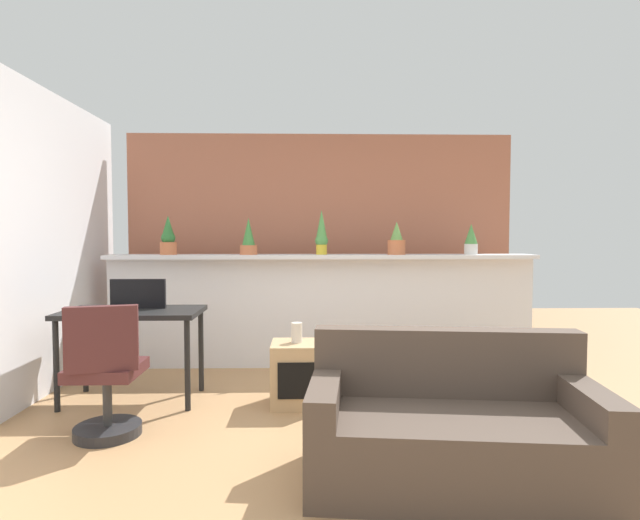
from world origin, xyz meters
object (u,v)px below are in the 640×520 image
object	(u,v)px
potted_plant_2	(322,234)
potted_plant_3	(397,241)
potted_plant_1	(249,239)
desk	(133,320)
potted_plant_4	(471,239)
side_cube_shelf	(297,374)
vase_on_shelf	(297,333)
tv_monitor	(138,294)
potted_plant_0	(168,238)
couch	(452,430)
office_chair	(106,381)

from	to	relation	value
potted_plant_2	potted_plant_3	size ratio (longest dim) A/B	1.36
potted_plant_1	desk	bearing A→B (deg)	-128.75
potted_plant_4	side_cube_shelf	xyz separation A→B (m)	(-1.77, -1.16, -1.07)
potted_plant_1	vase_on_shelf	distance (m)	1.46
tv_monitor	side_cube_shelf	size ratio (longest dim) A/B	0.90
desk	potted_plant_4	bearing A→B (deg)	18.17
potted_plant_0	side_cube_shelf	bearing A→B (deg)	-41.55
potted_plant_2	desk	bearing A→B (deg)	-146.79
potted_plant_3	potted_plant_1	bearing A→B (deg)	178.49
desk	couch	size ratio (longest dim) A/B	0.67
potted_plant_2	side_cube_shelf	world-z (taller)	potted_plant_2
potted_plant_2	potted_plant_3	xyz separation A→B (m)	(0.76, -0.04, -0.07)
side_cube_shelf	vase_on_shelf	distance (m)	0.33
potted_plant_1	potted_plant_2	size ratio (longest dim) A/B	0.82
office_chair	side_cube_shelf	distance (m)	1.42
tv_monitor	couch	world-z (taller)	tv_monitor
potted_plant_1	potted_plant_3	world-z (taller)	potted_plant_1
office_chair	side_cube_shelf	bearing A→B (deg)	27.23
potted_plant_2	side_cube_shelf	size ratio (longest dim) A/B	0.91
desk	potted_plant_3	bearing A→B (deg)	23.01
potted_plant_0	potted_plant_2	world-z (taller)	potted_plant_2
potted_plant_4	couch	size ratio (longest dim) A/B	0.19
potted_plant_0	desk	distance (m)	1.23
potted_plant_1	office_chair	world-z (taller)	potted_plant_1
potted_plant_3	desk	distance (m)	2.62
potted_plant_3	office_chair	xyz separation A→B (m)	(-2.25, -1.77, -0.91)
potted_plant_3	potted_plant_4	size ratio (longest dim) A/B	1.07
side_cube_shelf	couch	world-z (taller)	couch
potted_plant_0	potted_plant_3	bearing A→B (deg)	-1.20
potted_plant_3	desk	bearing A→B (deg)	-156.99
office_chair	couch	world-z (taller)	office_chair
couch	desk	bearing A→B (deg)	147.72
potted_plant_0	vase_on_shelf	world-z (taller)	potted_plant_0
potted_plant_4	desk	bearing A→B (deg)	-161.83
vase_on_shelf	couch	distance (m)	1.59
potted_plant_1	tv_monitor	xyz separation A→B (m)	(-0.81, -0.95, -0.45)
potted_plant_2	potted_plant_4	bearing A→B (deg)	-0.30
vase_on_shelf	desk	bearing A→B (deg)	174.86
potted_plant_0	potted_plant_3	distance (m)	2.33
vase_on_shelf	side_cube_shelf	bearing A→B (deg)	-95.61
potted_plant_2	side_cube_shelf	distance (m)	1.63
potted_plant_4	desk	distance (m)	3.34
potted_plant_4	couch	xyz separation A→B (m)	(-0.89, -2.43, -1.03)
tv_monitor	vase_on_shelf	distance (m)	1.37
desk	vase_on_shelf	bearing A→B (deg)	-5.14
potted_plant_0	tv_monitor	size ratio (longest dim) A/B	0.88
potted_plant_0	potted_plant_1	distance (m)	0.82
couch	potted_plant_3	bearing A→B (deg)	87.31
tv_monitor	side_cube_shelf	bearing A→B (deg)	-9.27
vase_on_shelf	potted_plant_2	bearing A→B (deg)	78.62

